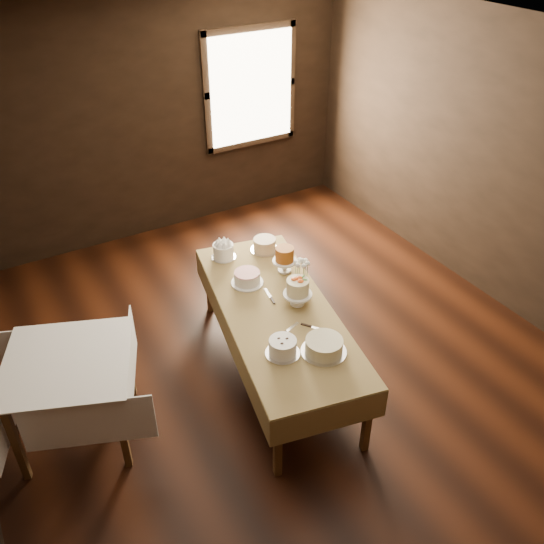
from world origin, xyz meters
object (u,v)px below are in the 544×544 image
Objects in this scene: cake_server_b at (320,329)px; cake_server_d at (297,285)px; display_table at (277,313)px; cake_meringue at (223,252)px; side_table at (68,370)px; cake_speckled at (265,245)px; cake_server_c at (268,293)px; cake_swirl at (283,348)px; cake_caramel at (285,261)px; cake_flowers at (298,293)px; cake_lattice at (247,278)px; cake_server_a at (292,327)px; cake_cream at (324,346)px; flower_vase at (301,286)px.

cake_server_b is 1.00× the size of cake_server_d.
cake_meringue reaches higher than display_table.
side_table is 1.85m from cake_meringue.
cake_speckled reaches higher than cake_server_c.
side_table is 2.04m from cake_server_d.
cake_swirl reaches higher than side_table.
display_table is 0.95m from cake_meringue.
cake_swirl is at bearing 168.30° from cake_server_c.
cake_swirl is at bearing -114.32° from cake_speckled.
cake_flowers is at bearing -108.78° from cake_caramel.
cake_lattice reaches higher than cake_server_a.
cake_caramel is (0.35, 0.46, 0.16)m from display_table.
cake_server_b is (0.20, -1.35, -0.07)m from cake_meringue.
display_table is at bearing 92.91° from cake_cream.
cake_meringue is 1.59m from cake_cream.
cake_swirl reaches higher than cake_lattice.
side_table is 4.32× the size of cake_speckled.
display_table is 8.69× the size of cake_speckled.
display_table is at bearing -5.38° from side_table.
cake_cream is at bearing -65.25° from cake_server_b.
cake_server_c is 0.28m from cake_server_d.
cake_server_a and cake_server_d have the same top height.
cake_speckled is (2.08, 0.70, 0.08)m from side_table.
cake_speckled is 0.66m from cake_server_d.
cake_meringue is 0.99m from cake_flowers.
flower_vase is (0.30, 0.09, 0.12)m from display_table.
cake_caramel is at bearing 58.08° from cake_swirl.
display_table is 9.60× the size of cake_meringue.
cake_meringue is 1.91× the size of flower_vase.
cake_meringue is 0.62× the size of cake_cream.
cake_caramel is 1.09× the size of cake_server_d.
cake_flowers reaches higher than side_table.
cake_server_c is at bearing 64.05° from cake_server_a.
cake_cream is at bearing -122.08° from cake_server_d.
cake_flowers is 1.06× the size of cake_server_b.
cake_flowers is 0.17m from flower_vase.
side_table is at bearing 167.91° from cake_server_d.
cake_speckled is 1.15× the size of cake_server_d.
cake_flowers is 0.65m from cake_swirl.
cake_swirl is 1.25× the size of cake_server_a.
cake_flowers is (0.22, -0.97, 0.04)m from cake_meringue.
cake_server_c is (0.06, 0.50, 0.00)m from cake_server_a.
cake_speckled is (0.41, -0.08, -0.01)m from cake_meringue.
display_table is 0.44m from cake_server_b.
cake_cream reaches higher than cake_server_c.
cake_server_c is 0.30m from flower_vase.
cake_caramel is at bearing 70.89° from cake_server_d.
cake_speckled is 1.50m from cake_swirl.
cake_server_a is at bearing -14.35° from side_table.
cake_caramel is at bearing -51.26° from cake_meringue.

